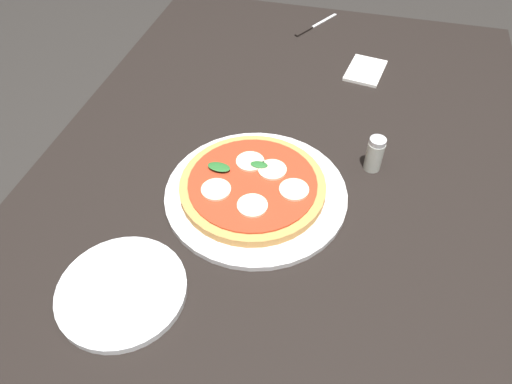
{
  "coord_description": "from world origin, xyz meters",
  "views": [
    {
      "loc": [
        0.7,
        0.12,
        1.4
      ],
      "look_at": [
        0.07,
        -0.04,
        0.71
      ],
      "focal_mm": 32.98,
      "sensor_mm": 36.0,
      "label": 1
    }
  ],
  "objects_px": {
    "knife": "(311,27)",
    "pepper_shaker": "(375,154)",
    "plate_white": "(122,291)",
    "napkin": "(365,70)",
    "dining_table": "(281,200)",
    "pizza": "(253,186)",
    "serving_tray": "(256,193)"
  },
  "relations": [
    {
      "from": "plate_white",
      "to": "napkin",
      "type": "relative_size",
      "value": 1.69
    },
    {
      "from": "pizza",
      "to": "napkin",
      "type": "height_order",
      "value": "pizza"
    },
    {
      "from": "plate_white",
      "to": "pepper_shaker",
      "type": "bearing_deg",
      "value": 137.41
    },
    {
      "from": "pepper_shaker",
      "to": "plate_white",
      "type": "bearing_deg",
      "value": -42.59
    },
    {
      "from": "serving_tray",
      "to": "plate_white",
      "type": "xyz_separation_m",
      "value": [
        0.28,
        -0.16,
        0.0
      ]
    },
    {
      "from": "serving_tray",
      "to": "dining_table",
      "type": "bearing_deg",
      "value": 150.18
    },
    {
      "from": "serving_tray",
      "to": "pizza",
      "type": "distance_m",
      "value": 0.02
    },
    {
      "from": "plate_white",
      "to": "knife",
      "type": "relative_size",
      "value": 1.27
    },
    {
      "from": "knife",
      "to": "pepper_shaker",
      "type": "height_order",
      "value": "pepper_shaker"
    },
    {
      "from": "napkin",
      "to": "knife",
      "type": "height_order",
      "value": "napkin"
    },
    {
      "from": "plate_white",
      "to": "knife",
      "type": "distance_m",
      "value": 1.0
    },
    {
      "from": "dining_table",
      "to": "plate_white",
      "type": "height_order",
      "value": "plate_white"
    },
    {
      "from": "napkin",
      "to": "pizza",
      "type": "bearing_deg",
      "value": -19.39
    },
    {
      "from": "napkin",
      "to": "knife",
      "type": "bearing_deg",
      "value": -137.66
    },
    {
      "from": "napkin",
      "to": "plate_white",
      "type": "bearing_deg",
      "value": -22.99
    },
    {
      "from": "knife",
      "to": "dining_table",
      "type": "bearing_deg",
      "value": 4.51
    },
    {
      "from": "pizza",
      "to": "napkin",
      "type": "relative_size",
      "value": 2.26
    },
    {
      "from": "pizza",
      "to": "knife",
      "type": "distance_m",
      "value": 0.71
    },
    {
      "from": "napkin",
      "to": "knife",
      "type": "relative_size",
      "value": 0.75
    },
    {
      "from": "pepper_shaker",
      "to": "pizza",
      "type": "bearing_deg",
      "value": -58.9
    },
    {
      "from": "pizza",
      "to": "plate_white",
      "type": "relative_size",
      "value": 1.33
    },
    {
      "from": "dining_table",
      "to": "pepper_shaker",
      "type": "bearing_deg",
      "value": 111.56
    },
    {
      "from": "dining_table",
      "to": "pepper_shaker",
      "type": "relative_size",
      "value": 19.68
    },
    {
      "from": "napkin",
      "to": "pepper_shaker",
      "type": "bearing_deg",
      "value": 7.43
    },
    {
      "from": "plate_white",
      "to": "knife",
      "type": "xyz_separation_m",
      "value": [
        -0.99,
        0.15,
        -0.0
      ]
    },
    {
      "from": "dining_table",
      "to": "napkin",
      "type": "xyz_separation_m",
      "value": [
        -0.44,
        0.13,
        0.08
      ]
    },
    {
      "from": "dining_table",
      "to": "napkin",
      "type": "relative_size",
      "value": 12.05
    },
    {
      "from": "dining_table",
      "to": "napkin",
      "type": "bearing_deg",
      "value": 163.47
    },
    {
      "from": "plate_white",
      "to": "napkin",
      "type": "distance_m",
      "value": 0.86
    },
    {
      "from": "serving_tray",
      "to": "pepper_shaker",
      "type": "bearing_deg",
      "value": 122.63
    },
    {
      "from": "dining_table",
      "to": "pizza",
      "type": "xyz_separation_m",
      "value": [
        0.07,
        -0.05,
        0.1
      ]
    },
    {
      "from": "dining_table",
      "to": "napkin",
      "type": "distance_m",
      "value": 0.47
    }
  ]
}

